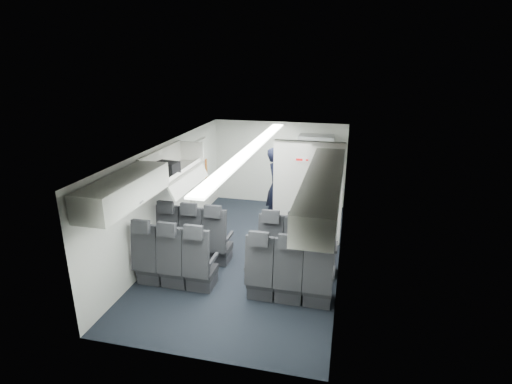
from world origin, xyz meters
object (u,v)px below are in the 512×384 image
at_px(galley_unit, 315,173).
at_px(flight_attendant, 276,187).
at_px(seat_row_front, 244,247).
at_px(seat_row_mid, 230,271).
at_px(boarding_door, 200,179).
at_px(carry_on_bag, 167,168).

xyz_separation_m(galley_unit, flight_attendant, (-0.75, -1.16, -0.04)).
relative_size(seat_row_front, flight_attendant, 1.84).
height_order(seat_row_mid, galley_unit, galley_unit).
bearing_deg(seat_row_front, boarding_door, 128.16).
relative_size(seat_row_front, seat_row_mid, 1.00).
height_order(galley_unit, carry_on_bag, carry_on_bag).
distance_m(galley_unit, boarding_door, 2.84).
height_order(seat_row_front, flight_attendant, flight_attendant).
bearing_deg(boarding_door, flight_attendant, 0.12).
bearing_deg(carry_on_bag, boarding_door, 104.85).
height_order(boarding_door, flight_attendant, boarding_door).
bearing_deg(flight_attendant, galley_unit, -33.46).
bearing_deg(galley_unit, carry_on_bag, -125.98).
xyz_separation_m(galley_unit, boarding_door, (-2.59, -1.17, 0.00)).
bearing_deg(carry_on_bag, seat_row_mid, -23.53).
relative_size(galley_unit, carry_on_bag, 4.79).
relative_size(seat_row_mid, galley_unit, 1.75).
distance_m(seat_row_front, flight_attendant, 2.16).
relative_size(galley_unit, boarding_door, 1.02).
bearing_deg(boarding_door, seat_row_front, -51.84).
bearing_deg(flight_attendant, seat_row_front, 173.89).
distance_m(seat_row_mid, carry_on_bag, 2.18).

